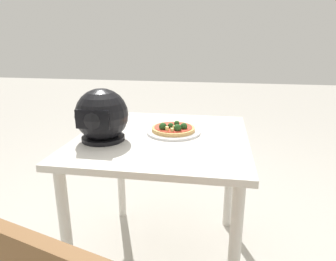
# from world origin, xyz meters

# --- Properties ---
(ground_plane) EXTENTS (14.00, 14.00, 0.00)m
(ground_plane) POSITION_xyz_m (0.00, 0.00, 0.00)
(ground_plane) COLOR #B2ADA3
(dining_table) EXTENTS (0.85, 0.89, 0.74)m
(dining_table) POSITION_xyz_m (0.00, 0.00, 0.64)
(dining_table) COLOR beige
(dining_table) RESTS_ON ground
(pizza_plate) EXTENTS (0.28, 0.28, 0.01)m
(pizza_plate) POSITION_xyz_m (-0.05, -0.06, 0.74)
(pizza_plate) COLOR white
(pizza_plate) RESTS_ON dining_table
(pizza) EXTENTS (0.22, 0.22, 0.05)m
(pizza) POSITION_xyz_m (-0.05, -0.05, 0.76)
(pizza) COLOR tan
(pizza) RESTS_ON pizza_plate
(motorcycle_helmet) EXTENTS (0.25, 0.25, 0.25)m
(motorcycle_helmet) POSITION_xyz_m (0.27, 0.11, 0.86)
(motorcycle_helmet) COLOR black
(motorcycle_helmet) RESTS_ON dining_table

